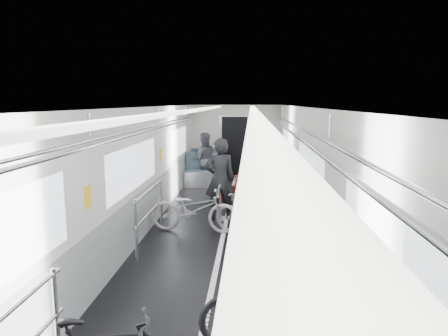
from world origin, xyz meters
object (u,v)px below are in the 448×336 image
Objects in this scene: bike_left_far at (194,209)px; bike_aisle at (249,199)px; person_standing at (220,179)px; person_seated at (204,159)px; bike_right_mid at (254,213)px; bike_right_near at (274,302)px; bike_right_far at (250,192)px.

bike_aisle is (1.05, 0.73, 0.05)m from bike_left_far.
person_standing is 1.10× the size of person_seated.
bike_aisle is at bearing -156.17° from bike_right_mid.
person_standing reaches higher than bike_right_mid.
bike_right_mid is at bearing -91.34° from bike_aisle.
bike_right_near is at bearing -154.12° from bike_left_far.
bike_aisle is 3.92m from person_seated.
person_seated reaches higher than bike_right_mid.
bike_right_near is at bearing 18.79° from bike_right_mid.
person_standing reaches higher than person_seated.
bike_right_near is (1.33, -3.58, 0.02)m from bike_left_far.
person_seated is (-0.75, 3.56, -0.08)m from person_standing.
bike_left_far is at bearing 84.40° from person_seated.
bike_aisle is 1.08× the size of person_standing.
bike_left_far reaches higher than bike_right_far.
bike_right_far is 0.84× the size of person_standing.
bike_right_far is 0.92× the size of person_seated.
bike_left_far is at bearing -77.28° from bike_right_mid.
bike_left_far is 1.18× the size of bike_right_far.
person_seated reaches higher than bike_aisle.
person_seated is (-1.36, 3.66, 0.30)m from bike_aisle.
bike_right_far is (1.08, 1.56, -0.01)m from bike_left_far.
bike_left_far is 0.98× the size of person_standing.
bike_right_near reaches higher than bike_right_mid.
bike_aisle is at bearing 159.02° from person_standing.
bike_right_near is at bearing -95.45° from bike_aisle.
person_seated reaches higher than bike_right_near.
bike_left_far is at bearing -154.43° from bike_aisle.
bike_aisle is at bearing 13.83° from bike_right_far.
person_seated is (-1.47, 4.46, 0.39)m from bike_right_mid.
bike_aisle is (-0.28, 4.31, 0.03)m from bike_right_near.
bike_right_mid is 0.88× the size of person_standing.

